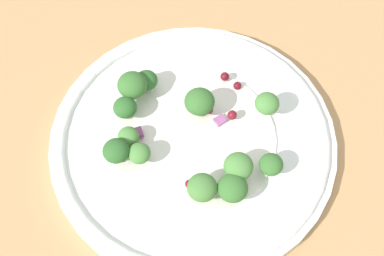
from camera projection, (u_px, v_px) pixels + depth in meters
ground_plane at (188, 150)px, 53.30cm from camera, size 180.00×180.00×2.00cm
plate at (192, 137)px, 51.92cm from camera, size 27.82×27.82×1.70cm
dressing_pool at (192, 135)px, 51.53cm from camera, size 16.14×16.14×0.20cm
broccoli_floret_0 at (139, 154)px, 48.72cm from camera, size 2.13×2.13×2.16cm
broccoli_floret_1 at (125, 108)px, 51.01cm from camera, size 2.30×2.30×2.33cm
broccoli_floret_2 at (265, 100)px, 51.05cm from camera, size 2.37×2.37×2.40cm
broccoli_floret_3 at (200, 102)px, 50.86cm from camera, size 2.94×2.94×2.97cm
broccoli_floret_4 at (132, 85)px, 51.70cm from camera, size 2.93×2.93×2.97cm
broccoli_floret_5 at (128, 137)px, 49.86cm from camera, size 2.01×2.01×2.04cm
broccoli_floret_6 at (238, 167)px, 47.68cm from camera, size 2.70×2.70×2.74cm
broccoli_floret_7 at (271, 165)px, 48.25cm from camera, size 2.22×2.22×2.24cm
broccoli_floret_8 at (146, 81)px, 52.79cm from camera, size 2.27×2.27×2.29cm
broccoli_floret_9 at (233, 188)px, 46.87cm from camera, size 2.75×2.75×2.79cm
broccoli_floret_10 at (202, 188)px, 46.82cm from camera, size 2.71×2.71×2.75cm
broccoli_floret_11 at (117, 153)px, 48.33cm from camera, size 2.48×2.48×2.51cm
cranberry_0 at (189, 184)px, 48.41cm from camera, size 0.77×0.77×0.77cm
cranberry_1 at (227, 193)px, 47.67cm from camera, size 0.78×0.78×0.78cm
cranberry_2 at (232, 115)px, 51.58cm from camera, size 0.94×0.94×0.94cm
cranberry_3 at (225, 77)px, 54.17cm from camera, size 0.91×0.91×0.91cm
cranberry_4 at (237, 86)px, 53.99cm from camera, size 0.83×0.83×0.83cm
cranberry_5 at (208, 109)px, 52.19cm from camera, size 0.96×0.96×0.96cm
cranberry_6 at (133, 147)px, 50.00cm from camera, size 0.90×0.90×0.90cm
onion_bit_0 at (136, 133)px, 50.89cm from camera, size 1.20×0.98×0.57cm
onion_bit_1 at (238, 176)px, 48.77cm from camera, size 1.44×1.56×0.35cm
onion_bit_2 at (220, 120)px, 52.08cm from camera, size 1.32×1.20×0.43cm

